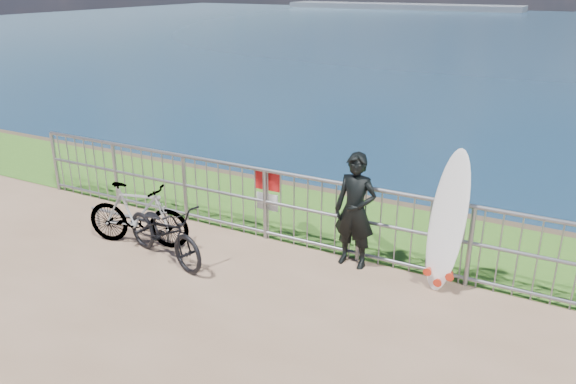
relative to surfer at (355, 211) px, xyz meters
The scene contains 8 objects.
grass_strip 1.78m from the surfer, 128.52° to the left, with size 120.00×120.00×0.00m, color #2C5C19.
seascape 152.82m from the surfer, 107.03° to the left, with size 260.00×260.00×5.00m.
railing 1.02m from the surfer, behind, with size 10.06×0.10×1.13m.
surfer is the anchor object (origin of this frame).
surfboard 1.22m from the surfer, ahead, with size 0.57×0.53×1.83m.
bicycle_near 2.66m from the surfer, 154.95° to the right, with size 0.58×1.66×0.87m, color black.
bicycle_far 3.19m from the surfer, 163.25° to the right, with size 0.45×1.60×0.96m, color black.
bike_rack 3.47m from the surfer, 167.33° to the right, with size 1.61×0.05×0.34m.
Camera 1 is at (3.47, -5.11, 3.73)m, focal length 35.00 mm.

